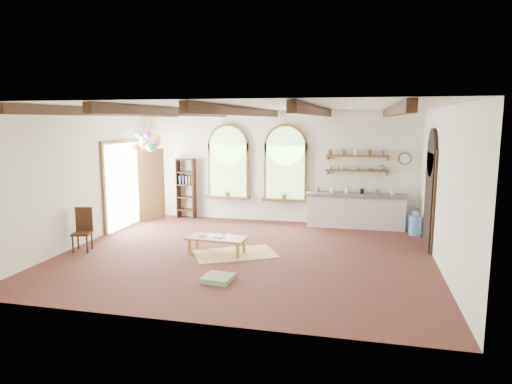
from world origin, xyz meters
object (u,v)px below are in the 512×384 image
(coffee_table, at_px, (217,239))
(side_chair, at_px, (83,239))
(kitchen_counter, at_px, (356,210))
(balloon_cluster, at_px, (147,141))

(coffee_table, height_order, side_chair, side_chair)
(kitchen_counter, xyz_separation_m, coffee_table, (-2.94, -3.27, -0.15))
(kitchen_counter, relative_size, coffee_table, 2.00)
(kitchen_counter, xyz_separation_m, side_chair, (-5.96, -3.75, -0.19))
(balloon_cluster, bearing_deg, kitchen_counter, 8.95)
(side_chair, relative_size, balloon_cluster, 0.86)
(kitchen_counter, height_order, balloon_cluster, balloon_cluster)
(kitchen_counter, xyz_separation_m, balloon_cluster, (-5.71, -0.90, 1.86))
(coffee_table, bearing_deg, kitchen_counter, 48.09)
(coffee_table, distance_m, balloon_cluster, 4.16)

